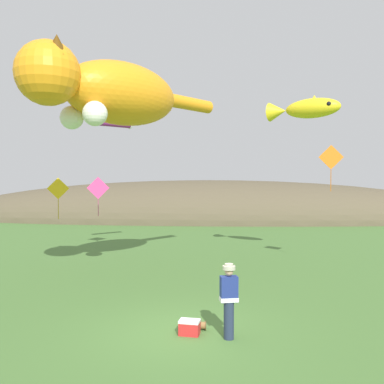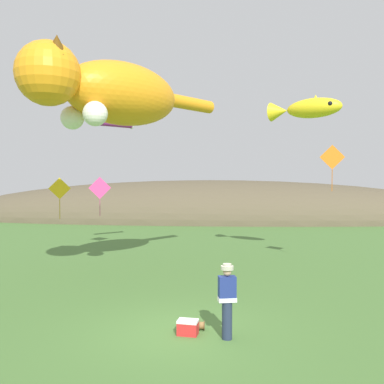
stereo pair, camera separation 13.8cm
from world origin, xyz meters
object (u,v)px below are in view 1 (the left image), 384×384
Objects in this scene: festival_attendant at (229,299)px; kite_fish_windsock at (304,109)px; kite_diamond_gold at (58,189)px; picnic_cooler at (189,327)px; kite_tube_streamer at (113,123)px; kite_giant_cat at (108,92)px; kite_diamond_pink at (98,188)px; kite_diamond_orange at (331,158)px; kite_spool at (203,325)px.

kite_fish_windsock is (3.56, 9.30, 5.88)m from festival_attendant.
kite_diamond_gold is (-7.44, 8.90, 2.33)m from festival_attendant.
kite_fish_windsock reaches higher than festival_attendant.
kite_tube_streamer is (-4.59, 11.11, 6.35)m from picnic_cooler.
kite_giant_cat reaches higher than kite_fish_windsock.
kite_diamond_gold is 0.90× the size of kite_diamond_pink.
festival_attendant is at bearing -110.97° from kite_fish_windsock.
kite_diamond_orange is at bearing 17.27° from kite_giant_cat.
kite_tube_streamer reaches higher than kite_diamond_pink.
kite_fish_windsock is 1.73× the size of kite_diamond_gold.
kite_fish_windsock is (4.18, 8.75, 6.72)m from kite_spool.
kite_spool is 11.80m from kite_fish_windsock.
kite_fish_windsock reaches higher than kite_diamond_pink.
kite_spool is at bearing -65.48° from kite_tube_streamer.
kite_giant_cat is at bearing 122.78° from picnic_cooler.
picnic_cooler is 13.60m from kite_tube_streamer.
kite_fish_windsock is 1.77× the size of kite_tube_streamer.
kite_tube_streamer is (-5.53, 11.32, 5.58)m from festival_attendant.
kite_fish_windsock is (7.76, 4.03, -0.03)m from kite_giant_cat.
kite_tube_streamer is at bearing 116.04° from festival_attendant.
festival_attendant is 8.96m from kite_giant_cat.
kite_diamond_pink reaches higher than kite_diamond_gold.
kite_spool is 0.47m from picnic_cooler.
kite_giant_cat is 3.87× the size of kite_diamond_orange.
kite_giant_cat is 8.74m from kite_fish_windsock.
kite_diamond_gold is at bearing -177.92° from kite_fish_windsock.
festival_attendant is 7.63× the size of kite_spool.
kite_tube_streamer is at bearing 114.52° from kite_spool.
festival_attendant is 3.33× the size of picnic_cooler.
kite_spool is 0.03× the size of kite_giant_cat.
picnic_cooler is at bearing -124.57° from kite_diamond_orange.
kite_tube_streamer reaches higher than picnic_cooler.
kite_tube_streamer is (-9.09, 2.02, -0.31)m from kite_fish_windsock.
kite_fish_windsock is at bearing 69.03° from festival_attendant.
kite_diamond_pink is at bearing 108.68° from kite_giant_cat.
kite_giant_cat is 8.24m from kite_diamond_pink.
kite_giant_cat is 3.55× the size of kite_diamond_pink.
picnic_cooler is 0.29× the size of kite_tube_streamer.
kite_diamond_gold is at bearing 175.34° from kite_diamond_orange.
festival_attendant is at bearing -51.46° from kite_giant_cat.
kite_diamond_pink is at bearing 137.22° from kite_tube_streamer.
kite_spool is at bearing -124.09° from kite_diamond_orange.
picnic_cooler is at bearing -65.00° from kite_diamond_pink.
kite_spool is at bearing -63.10° from kite_diamond_pink.
kite_spool is 11.24m from kite_diamond_gold.
kite_diamond_pink is (-10.13, 2.98, -3.60)m from kite_fish_windsock.
festival_attendant is 0.55× the size of kite_fish_windsock.
kite_fish_windsock reaches higher than kite_diamond_gold.
kite_diamond_orange is at bearing 55.43° from picnic_cooler.
kite_diamond_pink is at bearing 116.90° from kite_spool.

